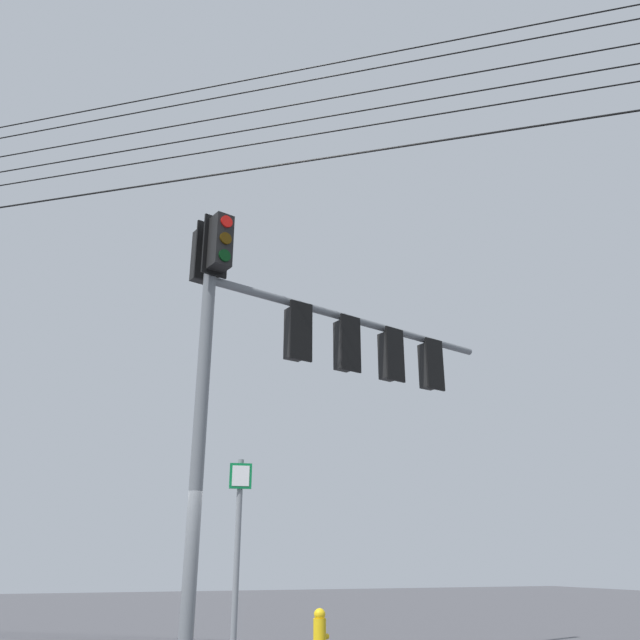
{
  "coord_description": "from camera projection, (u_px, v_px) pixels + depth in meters",
  "views": [
    {
      "loc": [
        -1.21,
        -9.44,
        1.56
      ],
      "look_at": [
        2.42,
        0.61,
        5.6
      ],
      "focal_mm": 36.02,
      "sensor_mm": 36.0,
      "label": 1
    }
  ],
  "objects": [
    {
      "name": "fire_hydrant",
      "position": [
        320.0,
        634.0,
        10.95
      ],
      "size": [
        0.3,
        0.23,
        0.81
      ],
      "color": "yellow",
      "rests_on": "ground"
    },
    {
      "name": "route_sign_primary",
      "position": [
        237.0,
        561.0,
        7.42
      ],
      "size": [
        0.27,
        0.11,
        2.73
      ],
      "color": "slate",
      "rests_on": "ground"
    },
    {
      "name": "signal_mast_assembly",
      "position": [
        299.0,
        347.0,
        10.95
      ],
      "size": [
        6.25,
        2.39,
        6.85
      ],
      "color": "slate",
      "rests_on": "ground"
    },
    {
      "name": "overhead_wire_span",
      "position": [
        169.0,
        141.0,
        11.51
      ],
      "size": [
        17.73,
        12.91,
        2.41
      ],
      "color": "black"
    }
  ]
}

